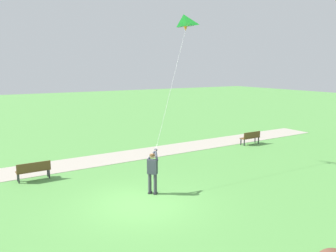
# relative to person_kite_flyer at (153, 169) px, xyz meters

# --- Properties ---
(ground_plane) EXTENTS (120.00, 120.00, 0.00)m
(ground_plane) POSITION_rel_person_kite_flyer_xyz_m (0.71, -0.94, -1.05)
(ground_plane) COLOR #569947
(walkway_path) EXTENTS (2.96, 32.04, 0.02)m
(walkway_path) POSITION_rel_person_kite_flyer_xyz_m (-6.11, 1.06, -1.04)
(walkway_path) COLOR #ADA393
(walkway_path) RESTS_ON ground
(person_kite_flyer) EXTENTS (0.58, 0.60, 1.83)m
(person_kite_flyer) POSITION_rel_person_kite_flyer_xyz_m (0.00, 0.00, 0.00)
(person_kite_flyer) COLOR #232328
(person_kite_flyer) RESTS_ON ground
(flying_kite) EXTENTS (3.67, 3.71, 6.10)m
(flying_kite) POSITION_rel_person_kite_flyer_xyz_m (-3.26, 3.66, 6.35)
(flying_kite) COLOR green
(park_bench_near_walkway) EXTENTS (0.47, 1.51, 0.88)m
(park_bench_near_walkway) POSITION_rel_person_kite_flyer_xyz_m (-4.35, -3.91, -0.54)
(park_bench_near_walkway) COLOR brown
(park_bench_near_walkway) RESTS_ON ground
(park_bench_far_walkway) EXTENTS (0.47, 1.51, 0.88)m
(park_bench_far_walkway) POSITION_rel_person_kite_flyer_xyz_m (-4.59, 10.09, -0.54)
(park_bench_far_walkway) COLOR brown
(park_bench_far_walkway) RESTS_ON ground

